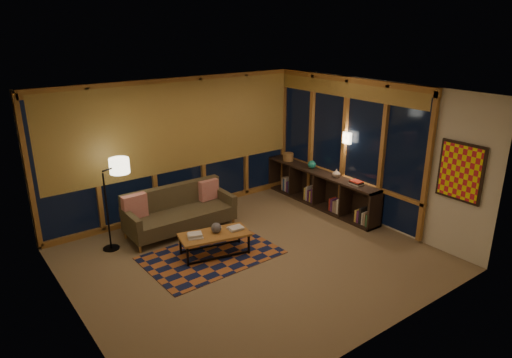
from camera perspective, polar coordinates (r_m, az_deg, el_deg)
floor at (r=7.61m, az=-0.53°, el=-9.86°), size 5.50×5.00×0.01m
ceiling at (r=6.73m, az=-0.60°, el=10.69°), size 5.50×5.00×0.01m
walls at (r=7.05m, az=-0.56°, el=-0.22°), size 5.51×5.01×2.70m
window_wall_back at (r=9.04m, az=-9.70°, el=3.88°), size 5.30×0.16×2.60m
window_wall_right at (r=9.20m, az=10.81°, el=4.08°), size 0.16×3.70×2.60m
wall_art at (r=7.83m, az=24.18°, el=0.81°), size 0.06×0.74×0.94m
wall_sconce at (r=9.02m, az=11.32°, el=5.05°), size 0.12×0.18×0.22m
sofa at (r=8.46m, az=-9.45°, el=-3.99°), size 1.97×0.82×0.81m
pillow_left at (r=8.28m, az=-14.93°, el=-3.28°), size 0.44×0.17×0.44m
pillow_right at (r=8.84m, az=-5.94°, el=-1.42°), size 0.40×0.16×0.39m
area_rug at (r=7.72m, az=-5.63°, el=-9.45°), size 2.18×1.49×0.01m
coffee_table at (r=7.67m, az=-5.19°, el=-8.09°), size 1.23×0.76×0.38m
book_stack_a at (r=7.49m, az=-7.67°, el=-6.99°), size 0.27×0.25×0.07m
book_stack_b at (r=7.69m, az=-2.54°, el=-6.17°), size 0.23×0.19×0.04m
ceramic_pot at (r=7.59m, az=-4.99°, el=-6.06°), size 0.24×0.24×0.17m
floor_lamp at (r=7.97m, az=-18.17°, el=-3.38°), size 0.60×0.50×1.53m
bookshelf at (r=9.63m, az=7.95°, el=-1.19°), size 0.40×2.99×0.75m
basket at (r=10.17m, az=4.06°, el=2.78°), size 0.29×0.29×0.17m
teal_bowl at (r=9.66m, az=6.99°, el=1.80°), size 0.18×0.18×0.17m
vase at (r=9.19m, az=10.01°, el=0.72°), size 0.17×0.17×0.17m
shelf_book_stack at (r=8.87m, az=12.44°, el=-0.44°), size 0.20×0.26×0.07m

